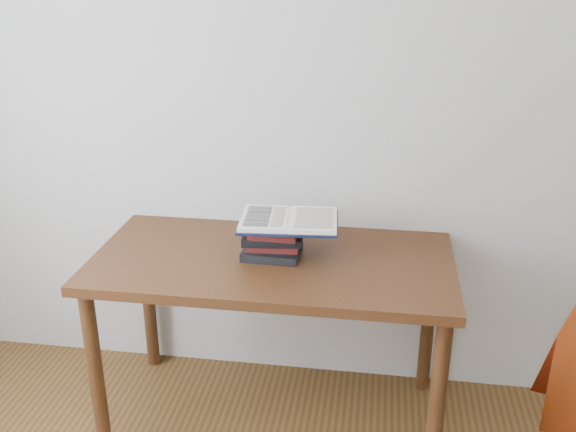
# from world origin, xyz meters

# --- Properties ---
(room_shell) EXTENTS (3.54, 3.54, 2.62)m
(room_shell) POSITION_xyz_m (-0.08, 0.01, 1.63)
(room_shell) COLOR #B2B1A9
(room_shell) RESTS_ON ground
(desk) EXTENTS (1.45, 0.73, 0.78)m
(desk) POSITION_xyz_m (0.09, 1.38, 0.68)
(desk) COLOR #492612
(desk) RESTS_ON ground
(book_stack) EXTENTS (0.26, 0.20, 0.15)m
(book_stack) POSITION_xyz_m (0.08, 1.41, 0.85)
(book_stack) COLOR black
(book_stack) RESTS_ON desk
(open_book) EXTENTS (0.40, 0.30, 0.03)m
(open_book) POSITION_xyz_m (0.15, 1.39, 0.94)
(open_book) COLOR black
(open_book) RESTS_ON book_stack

